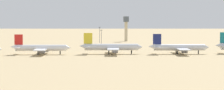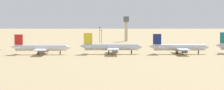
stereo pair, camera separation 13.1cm
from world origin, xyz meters
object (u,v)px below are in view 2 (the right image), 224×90
parked_jet_red_1 (40,48)px  parked_jet_yellow_2 (111,47)px  light_pole_west (101,36)px  parked_jet_navy_3 (179,47)px  control_tower (126,26)px  light_pole_mid (100,34)px

parked_jet_red_1 → parked_jet_yellow_2: bearing=3.3°
parked_jet_yellow_2 → light_pole_west: parked_jet_yellow_2 is taller
parked_jet_red_1 → parked_jet_navy_3: 91.15m
parked_jet_red_1 → light_pole_west: 97.63m
parked_jet_yellow_2 → light_pole_west: (1.90, 87.03, 3.47)m
parked_jet_red_1 → parked_jet_navy_3: size_ratio=0.98×
parked_jet_navy_3 → light_pole_west: light_pole_west is taller
control_tower → light_pole_west: (-32.40, -68.89, -7.62)m
parked_jet_red_1 → parked_jet_navy_3: (90.83, -7.68, 0.07)m
parked_jet_red_1 → light_pole_mid: bearing=73.7°
light_pole_west → light_pole_mid: 37.03m
parked_jet_navy_3 → light_pole_west: (-42.77, 92.59, 3.68)m
control_tower → light_pole_mid: (-30.69, -31.91, -6.67)m
parked_jet_red_1 → light_pole_west: (48.05, 84.91, 3.75)m
parked_jet_red_1 → control_tower: size_ratio=1.53×
light_pole_west → parked_jet_navy_3: bearing=-65.2°
control_tower → parked_jet_red_1: bearing=-117.6°
parked_jet_yellow_2 → light_pole_mid: (3.61, 124.01, 4.41)m
parked_jet_red_1 → control_tower: control_tower is taller
parked_jet_yellow_2 → parked_jet_navy_3: (44.68, -5.56, -0.20)m
parked_jet_navy_3 → light_pole_west: size_ratio=2.94×
parked_jet_yellow_2 → control_tower: size_ratio=1.63×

